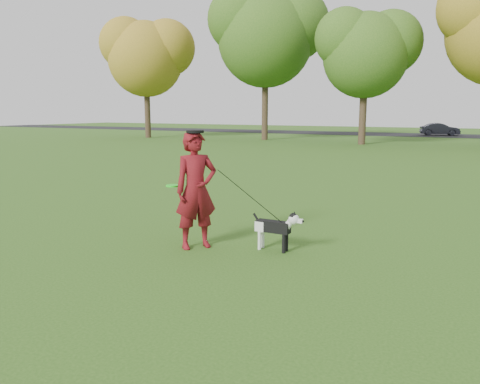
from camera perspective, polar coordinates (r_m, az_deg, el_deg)
The scene contains 7 objects.
ground at distance 8.01m, azimuth -0.42°, elevation -6.93°, with size 120.00×120.00×0.00m, color #285116.
road at distance 46.95m, azimuth 23.54°, elevation 6.33°, with size 120.00×7.00×0.02m, color black.
man at distance 7.91m, azimuth -5.38°, elevation 0.21°, with size 0.73×0.48×1.99m, color #5D0D14.
dog at distance 7.81m, azimuth 4.53°, elevation -4.16°, with size 0.92×0.18×0.70m.
car_mid at distance 46.95m, azimuth 23.17°, elevation 7.05°, with size 1.18×3.39×1.12m, color black.
man_held_items at distance 7.62m, azimuth 1.32°, elevation -0.60°, with size 1.93×0.70×1.53m.
tree_row at distance 33.59m, azimuth 19.89°, elevation 18.10°, with size 51.74×8.86×12.01m.
Camera 1 is at (3.64, -6.75, 2.33)m, focal length 35.00 mm.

